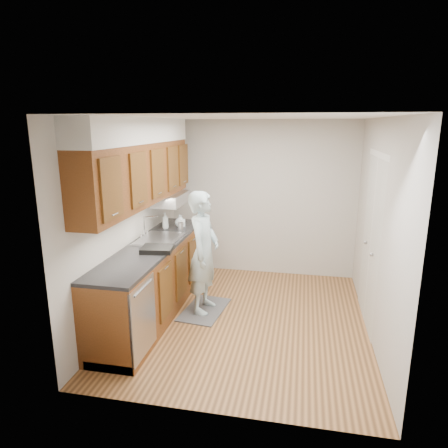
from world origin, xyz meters
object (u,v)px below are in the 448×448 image
Objects in this scene: soap_bottle_b at (181,221)px; soap_bottle_c at (180,220)px; steel_can at (181,227)px; dish_rack at (157,249)px; person at (204,244)px; soap_bottle_a at (165,221)px.

soap_bottle_b is 0.03m from soap_bottle_c.
soap_bottle_c is at bearing 110.09° from steel_can.
steel_can is 0.94m from dish_rack.
soap_bottle_b is at bearing 39.65° from person.
person reaches higher than soap_bottle_c.
soap_bottle_a is 1.08m from dish_rack.
person is at bearing -55.08° from soap_bottle_b.
dish_rack is at bearing -86.71° from soap_bottle_b.
soap_bottle_a reaches higher than soap_bottle_c.
soap_bottle_b is 0.27m from steel_can.
soap_bottle_b is at bearing 85.07° from dish_rack.
soap_bottle_b is at bearing 9.24° from soap_bottle_c.
person is at bearing -47.27° from steel_can.
dish_rack is at bearing -75.75° from soap_bottle_a.
dish_rack is (0.07, -1.20, -0.06)m from soap_bottle_b.
person reaches higher than soap_bottle_b.
soap_bottle_a is (-0.73, 0.61, 0.14)m from person.
soap_bottle_c is at bearing 41.13° from person.
person reaches higher than steel_can.
soap_bottle_b is (0.20, 0.15, -0.03)m from soap_bottle_a.
soap_bottle_b is 1.31× the size of steel_can.
person is 0.64m from dish_rack.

